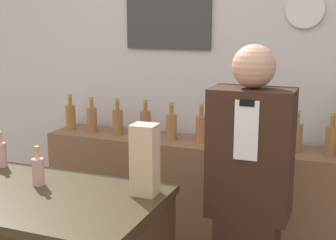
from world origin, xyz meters
The scene contains 16 objects.
back_wall centered at (0.00, 2.00, 1.35)m, with size 5.20×0.09×2.70m.
back_shelf centered at (0.20, 1.76, 0.45)m, with size 2.38×0.36×0.90m.
shopkeeper centered at (0.65, 1.01, 0.81)m, with size 0.41×0.26×1.62m.
paper_bag centered at (0.24, 0.63, 1.11)m, with size 0.12×0.10×0.33m.
counter_bottle_1 centered at (-0.66, 0.72, 1.01)m, with size 0.06×0.06×0.20m.
counter_bottle_3 centered at (-0.29, 0.56, 1.01)m, with size 0.06×0.06×0.20m.
shelf_bottle_0 centered at (-0.91, 1.78, 1.01)m, with size 0.08×0.08×0.27m.
shelf_bottle_1 centered at (-0.69, 1.74, 1.01)m, with size 0.08×0.08×0.27m.
shelf_bottle_2 centered at (-0.48, 1.75, 1.01)m, with size 0.08×0.08×0.27m.
shelf_bottle_3 centered at (-0.27, 1.77, 1.01)m, with size 0.08×0.08×0.27m.
shelf_bottle_4 centered at (-0.06, 1.74, 1.01)m, with size 0.08×0.08×0.27m.
shelf_bottle_5 centered at (0.15, 1.76, 1.01)m, with size 0.08×0.08×0.27m.
shelf_bottle_6 centered at (0.37, 1.76, 1.01)m, with size 0.08×0.08×0.27m.
shelf_bottle_7 centered at (0.58, 1.75, 1.01)m, with size 0.08×0.08×0.27m.
shelf_bottle_8 centered at (0.79, 1.76, 1.01)m, with size 0.08×0.08×0.27m.
shelf_bottle_9 centered at (1.00, 1.76, 1.01)m, with size 0.08×0.08×0.27m.
Camera 1 is at (1.09, -1.23, 1.73)m, focal length 50.00 mm.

